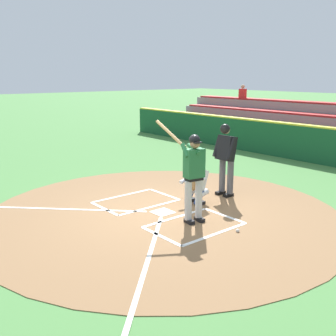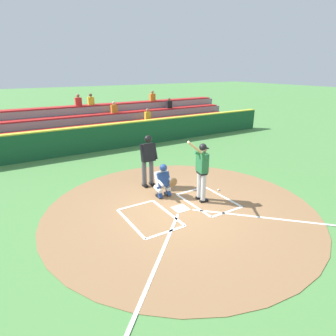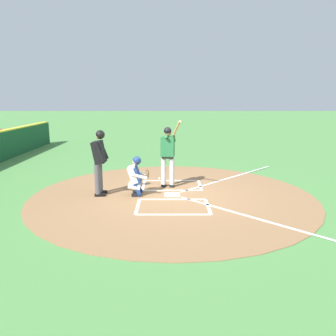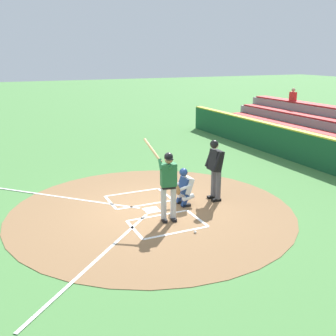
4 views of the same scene
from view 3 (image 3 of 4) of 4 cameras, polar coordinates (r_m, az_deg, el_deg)
ground_plane at (r=9.54m, az=0.74°, el=-4.69°), size 120.00×120.00×0.00m
dirt_circle at (r=9.54m, az=0.74°, el=-4.65°), size 8.00×8.00×0.01m
home_plate_and_chalk at (r=9.59m, az=6.02°, el=-4.57°), size 7.93×4.91×0.01m
batter at (r=10.12m, az=-0.01°, el=2.69°), size 1.02×0.60×2.13m
catcher at (r=9.44m, az=-5.43°, el=-1.22°), size 0.59×0.60×1.13m
plate_umpire at (r=9.49m, az=-11.74°, el=1.66°), size 0.59×0.42×1.86m
baseball at (r=11.32m, az=-1.48°, el=-1.80°), size 0.07×0.07×0.07m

